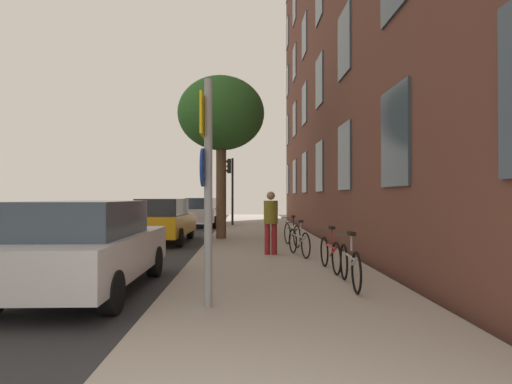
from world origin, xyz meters
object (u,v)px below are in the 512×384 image
at_px(tree_near, 221,115).
at_px(bicycle_3, 292,234).
at_px(sign_post, 207,177).
at_px(bicycle_1, 330,253).
at_px(car_2, 202,212).
at_px(bicycle_2, 299,242).
at_px(traffic_light, 231,179).
at_px(pedestrian_0, 271,218).
at_px(bicycle_0, 350,265).
at_px(car_0, 87,246).
at_px(car_1, 164,220).

height_order(tree_near, bicycle_3, tree_near).
distance_m(tree_near, bicycle_3, 5.54).
relative_size(sign_post, bicycle_1, 1.94).
xyz_separation_m(tree_near, bicycle_1, (2.74, -6.83, -4.34)).
height_order(bicycle_3, car_2, car_2).
height_order(bicycle_2, bicycle_3, bicycle_3).
height_order(traffic_light, pedestrian_0, traffic_light).
height_order(bicycle_1, pedestrian_0, pedestrian_0).
bearing_deg(bicycle_0, car_2, 105.08).
relative_size(pedestrian_0, car_0, 0.40).
relative_size(sign_post, bicycle_2, 1.92).
height_order(car_1, car_2, same).
relative_size(car_1, car_2, 1.06).
xyz_separation_m(car_0, car_1, (-0.21, 7.83, -0.00)).
bearing_deg(car_2, tree_near, -78.54).
height_order(bicycle_1, bicycle_3, bicycle_3).
xyz_separation_m(bicycle_3, pedestrian_0, (-0.81, -1.91, 0.60)).
bearing_deg(car_1, pedestrian_0, -46.59).
distance_m(tree_near, bicycle_1, 8.54).
relative_size(bicycle_3, car_1, 0.39).
xyz_separation_m(pedestrian_0, car_2, (-3.17, 11.99, -0.27)).
bearing_deg(traffic_light, car_1, -105.76).
distance_m(sign_post, bicycle_0, 3.09).
xyz_separation_m(bicycle_3, car_0, (-4.30, -5.82, 0.34)).
relative_size(car_0, car_1, 1.00).
height_order(traffic_light, bicycle_0, traffic_light).
height_order(sign_post, bicycle_0, sign_post).
xyz_separation_m(traffic_light, bicycle_1, (2.63, -14.13, -2.19)).
relative_size(sign_post, car_1, 0.75).
xyz_separation_m(bicycle_0, car_2, (-4.31, 15.99, 0.34)).
relative_size(sign_post, tree_near, 0.53).
bearing_deg(pedestrian_0, traffic_light, 97.38).
height_order(tree_near, car_2, tree_near).
relative_size(car_0, car_2, 1.06).
distance_m(sign_post, car_2, 17.37).
relative_size(traffic_light, car_0, 0.86).
xyz_separation_m(sign_post, car_2, (-1.90, 17.23, -1.16)).
relative_size(traffic_light, tree_near, 0.61).
relative_size(bicycle_3, car_2, 0.42).
distance_m(bicycle_1, car_2, 15.08).
relative_size(traffic_light, car_1, 0.86).
bearing_deg(traffic_light, bicycle_3, -76.63).
height_order(traffic_light, tree_near, tree_near).
distance_m(bicycle_3, car_2, 10.84).
bearing_deg(pedestrian_0, bicycle_2, -19.79).
bearing_deg(bicycle_3, sign_post, -106.19).
xyz_separation_m(car_1, car_2, (0.53, 8.08, -0.00)).
height_order(sign_post, car_1, sign_post).
distance_m(car_1, car_2, 8.10).
xyz_separation_m(bicycle_1, car_1, (-4.82, 6.38, 0.34)).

